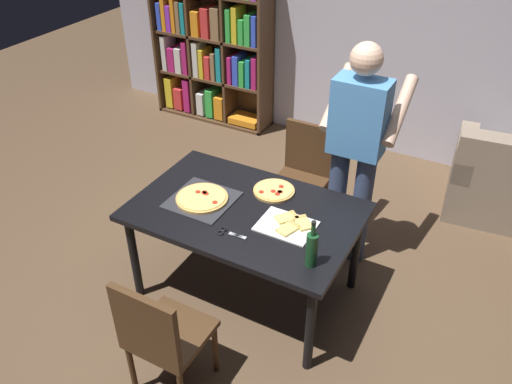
# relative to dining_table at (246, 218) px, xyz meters

# --- Properties ---
(ground_plane) EXTENTS (12.00, 12.00, 0.00)m
(ground_plane) POSITION_rel_dining_table_xyz_m (0.00, 0.00, -0.68)
(ground_plane) COLOR brown
(back_wall) EXTENTS (6.40, 0.10, 2.80)m
(back_wall) POSITION_rel_dining_table_xyz_m (0.00, 2.60, 0.72)
(back_wall) COLOR #BCB7C6
(back_wall) RESTS_ON ground_plane
(dining_table) EXTENTS (1.51, 0.98, 0.75)m
(dining_table) POSITION_rel_dining_table_xyz_m (0.00, 0.00, 0.00)
(dining_table) COLOR black
(dining_table) RESTS_ON ground_plane
(chair_near_camera) EXTENTS (0.42, 0.42, 0.90)m
(chair_near_camera) POSITION_rel_dining_table_xyz_m (-0.00, -0.98, -0.16)
(chair_near_camera) COLOR #472D19
(chair_near_camera) RESTS_ON ground_plane
(chair_far_side) EXTENTS (0.42, 0.42, 0.90)m
(chair_far_side) POSITION_rel_dining_table_xyz_m (0.00, 0.98, -0.16)
(chair_far_side) COLOR #472D19
(chair_far_side) RESTS_ON ground_plane
(bookshelf) EXTENTS (1.40, 0.35, 1.95)m
(bookshelf) POSITION_rel_dining_table_xyz_m (-1.76, 2.37, 0.24)
(bookshelf) COLOR #513823
(bookshelf) RESTS_ON ground_plane
(person_serving_pizza) EXTENTS (0.55, 0.54, 1.75)m
(person_serving_pizza) POSITION_rel_dining_table_xyz_m (0.49, 0.76, 0.32)
(person_serving_pizza) COLOR #38476B
(person_serving_pizza) RESTS_ON ground_plane
(pepperoni_pizza_on_tray) EXTENTS (0.42, 0.42, 0.04)m
(pepperoni_pizza_on_tray) POSITION_rel_dining_table_xyz_m (-0.31, -0.05, 0.09)
(pepperoni_pizza_on_tray) COLOR #2D2D33
(pepperoni_pizza_on_tray) RESTS_ON dining_table
(pizza_slices_on_towel) EXTENTS (0.36, 0.28, 0.03)m
(pizza_slices_on_towel) POSITION_rel_dining_table_xyz_m (0.34, -0.02, 0.09)
(pizza_slices_on_towel) COLOR white
(pizza_slices_on_towel) RESTS_ON dining_table
(wine_bottle) EXTENTS (0.07, 0.07, 0.32)m
(wine_bottle) POSITION_rel_dining_table_xyz_m (0.60, -0.29, 0.19)
(wine_bottle) COLOR #194723
(wine_bottle) RESTS_ON dining_table
(kitchen_scissors) EXTENTS (0.19, 0.09, 0.01)m
(kitchen_scissors) POSITION_rel_dining_table_xyz_m (0.03, -0.28, 0.08)
(kitchen_scissors) COLOR silver
(kitchen_scissors) RESTS_ON dining_table
(second_pizza_plain) EXTENTS (0.29, 0.29, 0.03)m
(second_pizza_plain) POSITION_rel_dining_table_xyz_m (0.08, 0.28, 0.09)
(second_pizza_plain) COLOR tan
(second_pizza_plain) RESTS_ON dining_table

